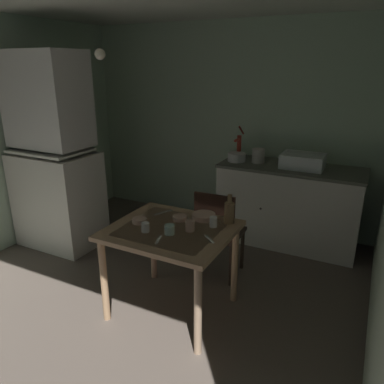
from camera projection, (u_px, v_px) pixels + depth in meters
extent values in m
plane|color=#5D5249|center=(149.00, 286.00, 3.41)|extent=(4.67, 4.67, 0.00)
cube|color=#B2CEAC|center=(227.00, 126.00, 4.59)|extent=(3.77, 0.10, 2.44)
cube|color=silver|center=(59.00, 199.00, 4.11)|extent=(0.87, 0.60, 1.04)
cube|color=silver|center=(47.00, 100.00, 3.76)|extent=(0.80, 0.51, 0.96)
cube|color=silver|center=(51.00, 150.00, 3.91)|extent=(0.78, 0.54, 0.02)
cube|color=silver|center=(288.00, 206.00, 4.15)|extent=(1.51, 0.60, 0.87)
cube|color=#54564A|center=(292.00, 168.00, 4.00)|extent=(1.54, 0.63, 0.03)
sphere|color=#2D2823|center=(261.00, 209.00, 3.97)|extent=(0.02, 0.02, 0.02)
cube|color=white|center=(303.00, 161.00, 3.93)|extent=(0.44, 0.34, 0.15)
cube|color=black|center=(303.00, 154.00, 3.90)|extent=(0.38, 0.28, 0.01)
cylinder|color=maroon|center=(239.00, 147.00, 4.26)|extent=(0.05, 0.05, 0.28)
cylinder|color=maroon|center=(237.00, 140.00, 4.17)|extent=(0.03, 0.12, 0.03)
cylinder|color=#A12B1E|center=(241.00, 130.00, 4.25)|extent=(0.02, 0.16, 0.12)
cylinder|color=white|center=(237.00, 157.00, 4.20)|extent=(0.20, 0.20, 0.10)
cylinder|color=beige|center=(258.00, 156.00, 4.13)|extent=(0.14, 0.14, 0.16)
cube|color=tan|center=(171.00, 230.00, 2.87)|extent=(0.94, 0.83, 0.04)
cube|color=white|center=(171.00, 228.00, 2.86)|extent=(0.73, 0.65, 0.00)
cylinder|color=#A57F5A|center=(104.00, 281.00, 2.87)|extent=(0.06, 0.06, 0.70)
cylinder|color=#A18367|center=(198.00, 311.00, 2.52)|extent=(0.06, 0.06, 0.70)
cylinder|color=tan|center=(153.00, 244.00, 3.46)|extent=(0.06, 0.06, 0.70)
cylinder|color=#A7815C|center=(235.00, 264.00, 3.11)|extent=(0.06, 0.06, 0.70)
cube|color=#30231A|center=(221.00, 232.00, 3.51)|extent=(0.41, 0.41, 0.03)
cube|color=#351E15|center=(214.00, 217.00, 3.27)|extent=(0.38, 0.04, 0.43)
cylinder|color=#30231A|center=(242.00, 249.00, 3.66)|extent=(0.04, 0.04, 0.42)
cylinder|color=#30231A|center=(210.00, 243.00, 3.79)|extent=(0.04, 0.04, 0.42)
cylinder|color=#30231A|center=(231.00, 265.00, 3.37)|extent=(0.04, 0.04, 0.42)
cylinder|color=#30231A|center=(197.00, 258.00, 3.50)|extent=(0.04, 0.04, 0.42)
cylinder|color=tan|center=(204.00, 216.00, 3.04)|extent=(0.19, 0.19, 0.04)
cylinder|color=tan|center=(140.00, 220.00, 2.96)|extent=(0.12, 0.12, 0.04)
cylinder|color=tan|center=(180.00, 218.00, 3.01)|extent=(0.12, 0.12, 0.03)
cylinder|color=white|center=(213.00, 222.00, 2.88)|extent=(0.06, 0.06, 0.08)
cylinder|color=#ADD1C1|center=(170.00, 230.00, 2.75)|extent=(0.08, 0.08, 0.07)
cylinder|color=white|center=(145.00, 227.00, 2.79)|extent=(0.06, 0.06, 0.07)
cylinder|color=tan|center=(190.00, 226.00, 2.81)|extent=(0.07, 0.07, 0.08)
cylinder|color=olive|center=(229.00, 213.00, 2.93)|extent=(0.08, 0.08, 0.17)
cylinder|color=olive|center=(230.00, 199.00, 2.90)|extent=(0.04, 0.04, 0.07)
cube|color=silver|center=(163.00, 212.00, 3.16)|extent=(0.09, 0.17, 0.00)
cube|color=beige|center=(158.00, 240.00, 2.67)|extent=(0.06, 0.14, 0.00)
cube|color=beige|center=(209.00, 239.00, 2.68)|extent=(0.12, 0.11, 0.00)
sphere|color=#F9EFCC|center=(100.00, 54.00, 2.69)|extent=(0.08, 0.08, 0.08)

